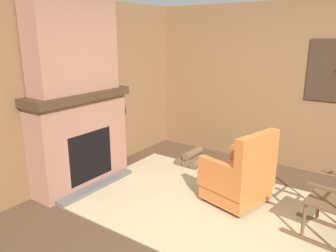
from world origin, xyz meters
name	(u,v)px	position (x,y,z in m)	size (l,w,h in m)	color
ground_plane	(216,232)	(0.00, 0.00, 0.00)	(14.00, 14.00, 0.00)	#4C3523
wood_panel_wall_left	(66,94)	(-2.35, 0.00, 1.28)	(0.06, 5.24, 2.56)	brown
wood_panel_wall_back	(290,87)	(0.02, 2.35, 1.29)	(5.24, 0.09, 2.56)	brown
fireplace_hearth	(81,140)	(-2.11, 0.00, 0.66)	(0.61, 1.52, 1.33)	#93604C
chimney_breast	(73,45)	(-2.12, 0.00, 1.94)	(0.35, 1.25, 1.21)	#93604C
area_rug	(206,204)	(-0.38, 0.46, 0.01)	(3.26, 2.17, 0.01)	tan
armchair	(239,178)	(-0.06, 0.73, 0.35)	(0.82, 0.86, 0.97)	#C6662D
rocking_chair	(336,203)	(1.04, 0.57, 0.42)	(0.86, 0.58, 1.24)	brown
firewood_stack	(193,159)	(-1.21, 1.52, 0.10)	(0.44, 0.45, 0.26)	brown
oil_lamp_vase	(43,88)	(-2.16, -0.48, 1.44)	(0.12, 0.12, 0.31)	#47708E
storage_case	(107,81)	(-2.16, 0.60, 1.40)	(0.15, 0.22, 0.14)	gray
decorative_plate_on_mantel	(74,82)	(-2.18, 0.01, 1.45)	(0.06, 0.24, 0.24)	gold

